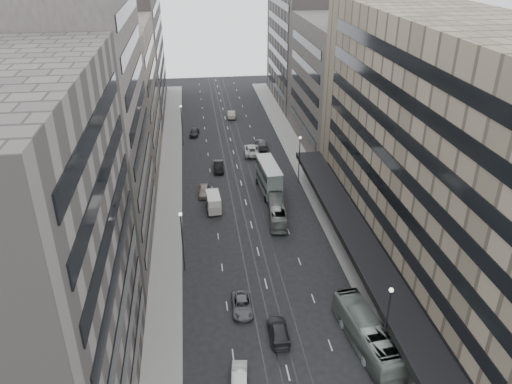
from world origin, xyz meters
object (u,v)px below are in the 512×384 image
bus_near (367,334)px  sedan_2 (242,305)px  sedan_1 (239,378)px  vw_microbus (371,331)px  double_decker (269,177)px  bus_far (277,212)px  panel_van (214,202)px

bus_near → sedan_2: bearing=-37.9°
sedan_1 → vw_microbus: bearing=22.0°
double_decker → sedan_2: size_ratio=1.95×
sedan_1 → sedan_2: 10.38m
bus_far → double_decker: bearing=-84.6°
panel_van → sedan_2: size_ratio=0.93×
bus_far → sedan_1: (-8.69, -29.70, -0.67)m
bus_far → sedan_2: (-7.31, -19.41, -0.68)m
sedan_1 → sedan_2: size_ratio=0.86×
double_decker → panel_van: size_ratio=2.10×
bus_near → panel_van: bus_near is taller
bus_far → panel_van: size_ratio=2.17×
vw_microbus → bus_near: bearing=-131.8°
bus_far → vw_microbus: size_ratio=2.12×
panel_van → sedan_1: panel_van is taller
sedan_1 → sedan_2: sedan_1 is taller
bus_far → double_decker: 9.16m
double_decker → panel_van: 10.67m
bus_near → panel_van: 33.52m
bus_far → vw_microbus: (5.25, -25.94, 0.00)m
bus_far → vw_microbus: bearing=108.0°
bus_far → panel_van: bearing=-16.9°
bus_far → vw_microbus: 26.47m
double_decker → sedan_2: double_decker is taller
double_decker → panel_van: (-9.29, -5.11, -1.19)m
vw_microbus → panel_van: 33.16m
bus_near → sedan_1: bearing=6.4°
bus_near → double_decker: double_decker is taller
panel_van → sedan_2: bearing=-88.0°
bus_near → vw_microbus: size_ratio=2.61×
double_decker → vw_microbus: size_ratio=2.05×
bus_near → panel_van: size_ratio=2.68×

